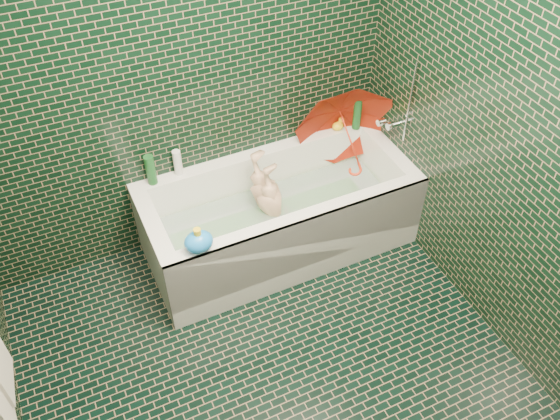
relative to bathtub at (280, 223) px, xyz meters
name	(u,v)px	position (x,y,z in m)	size (l,w,h in m)	color
floor	(283,395)	(-0.45, -1.01, -0.21)	(2.80, 2.80, 0.00)	black
wall_back	(175,68)	(-0.45, 0.39, 1.04)	(2.80, 2.80, 0.00)	black
wall_right	(539,149)	(0.85, -1.01, 1.04)	(2.80, 2.80, 0.00)	black
bathtub	(280,223)	(0.00, 0.00, 0.00)	(1.70, 0.75, 0.55)	white
bath_mat	(279,227)	(0.00, 0.02, -0.06)	(1.35, 0.47, 0.01)	green
water	(279,211)	(0.00, 0.02, 0.09)	(1.48, 0.53, 0.00)	silver
faucet	(396,120)	(0.81, 0.01, 0.56)	(0.18, 0.19, 0.55)	silver
child	(272,208)	(-0.03, 0.05, 0.10)	(0.30, 0.20, 0.83)	tan
umbrella	(350,140)	(0.55, 0.11, 0.42)	(0.65, 0.65, 0.57)	red
soap_bottle_a	(351,124)	(0.71, 0.36, 0.34)	(0.11, 0.11, 0.28)	white
soap_bottle_b	(363,121)	(0.80, 0.35, 0.34)	(0.10, 0.10, 0.21)	#60207B
soap_bottle_c	(342,127)	(0.64, 0.35, 0.34)	(0.12, 0.12, 0.15)	#154B1D
bottle_right_tall	(357,114)	(0.72, 0.30, 0.45)	(0.06, 0.06, 0.23)	#154B1D
bottle_right_pump	(360,112)	(0.76, 0.34, 0.43)	(0.05, 0.05, 0.17)	silver
bottle_left_tall	(151,170)	(-0.70, 0.34, 0.44)	(0.06, 0.06, 0.20)	#154B1D
bottle_left_short	(178,163)	(-0.52, 0.36, 0.42)	(0.05, 0.05, 0.17)	white
rubber_duck	(338,125)	(0.59, 0.33, 0.38)	(0.11, 0.09, 0.09)	yellow
bath_toy	(199,241)	(-0.63, -0.31, 0.41)	(0.20, 0.18, 0.16)	#1B82F4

